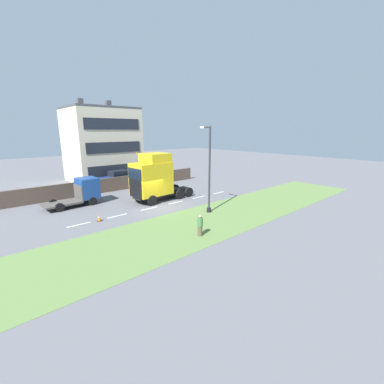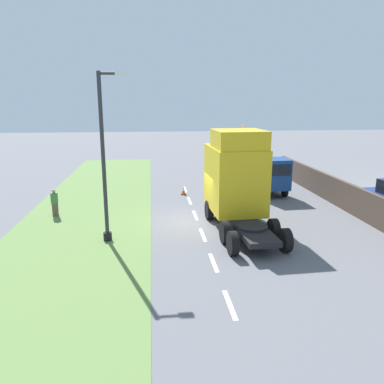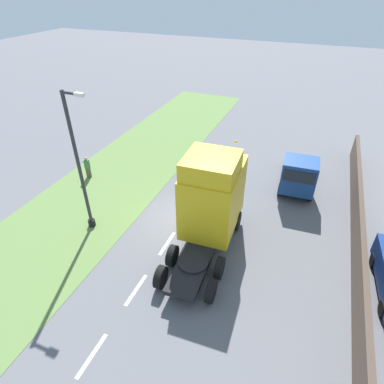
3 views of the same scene
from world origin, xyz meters
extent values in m
plane|color=slate|center=(0.00, 0.00, 0.00)|extent=(120.00, 120.00, 0.00)
cube|color=#607F42|center=(-6.00, 0.00, 0.01)|extent=(7.00, 44.00, 0.01)
cube|color=white|center=(0.00, -8.70, 0.00)|extent=(0.16, 1.80, 0.00)
cube|color=white|center=(0.00, -5.50, 0.00)|extent=(0.16, 1.80, 0.00)
cube|color=white|center=(0.00, -2.30, 0.00)|extent=(0.16, 1.80, 0.00)
cube|color=white|center=(0.00, 0.90, 0.00)|extent=(0.16, 1.80, 0.00)
cube|color=white|center=(0.00, 4.10, 0.00)|extent=(0.16, 1.80, 0.00)
cube|color=white|center=(0.00, 7.30, 0.00)|extent=(0.16, 1.80, 0.00)
cube|color=#4C3D33|center=(9.00, 0.00, 0.83)|extent=(0.25, 24.00, 1.66)
cube|color=beige|center=(16.65, -1.87, 4.98)|extent=(8.14, 8.82, 9.97)
cube|color=#1E232D|center=(12.54, -1.87, 1.99)|extent=(0.08, 7.50, 1.40)
cube|color=#1E232D|center=(12.54, -1.87, 4.98)|extent=(0.08, 7.50, 1.40)
cube|color=#1E232D|center=(12.54, -1.87, 7.97)|extent=(0.08, 7.50, 1.40)
cube|color=#47474C|center=(16.65, -1.87, 10.12)|extent=(8.14, 8.82, 0.30)
cube|color=#47474C|center=(17.46, 0.34, 10.82)|extent=(0.70, 0.70, 1.10)
cube|color=#47474C|center=(17.46, -3.63, 10.82)|extent=(0.70, 0.70, 1.10)
cube|color=black|center=(1.95, -2.21, 0.67)|extent=(1.72, 6.90, 0.24)
cube|color=gold|center=(1.88, -0.67, 2.41)|extent=(2.70, 3.88, 3.25)
cube|color=black|center=(1.78, 1.24, 1.70)|extent=(2.14, 0.16, 1.82)
cube|color=black|center=(1.78, 1.24, 3.13)|extent=(2.27, 0.17, 1.04)
cube|color=gold|center=(1.90, -1.23, 4.49)|extent=(2.51, 2.56, 0.90)
sphere|color=orange|center=(2.51, 0.49, 5.01)|extent=(0.14, 0.14, 0.14)
cylinder|color=black|center=(2.03, -3.75, 0.85)|extent=(1.45, 1.45, 0.12)
cylinder|color=black|center=(0.68, 0.13, 0.52)|extent=(0.37, 1.05, 1.04)
cylinder|color=black|center=(2.99, 0.24, 0.52)|extent=(0.37, 1.05, 1.04)
cylinder|color=black|center=(0.85, -3.46, 0.52)|extent=(0.37, 1.05, 1.04)
cylinder|color=black|center=(3.17, -3.35, 0.52)|extent=(0.37, 1.05, 1.04)
cylinder|color=black|center=(0.92, -4.83, 0.52)|extent=(0.37, 1.05, 1.04)
cylinder|color=black|center=(3.23, -4.72, 0.52)|extent=(0.37, 1.05, 1.04)
cube|color=navy|center=(5.59, 4.47, 1.59)|extent=(2.10, 1.87, 2.02)
cube|color=black|center=(5.64, 3.57, 1.99)|extent=(1.77, 0.13, 0.73)
cube|color=#4C4742|center=(5.46, 6.99, 0.49)|extent=(2.18, 3.38, 0.18)
cube|color=#4C4742|center=(5.54, 5.41, 1.29)|extent=(2.01, 0.21, 1.41)
cylinder|color=black|center=(6.52, 4.52, 0.40)|extent=(0.28, 0.81, 0.80)
cylinder|color=black|center=(4.67, 4.43, 0.40)|extent=(0.28, 0.81, 0.80)
cylinder|color=black|center=(6.36, 7.55, 0.40)|extent=(0.28, 0.81, 0.80)
cylinder|color=black|center=(4.51, 7.45, 0.40)|extent=(0.28, 0.81, 0.80)
cube|color=navy|center=(10.78, -1.33, 0.84)|extent=(2.18, 4.44, 1.14)
cube|color=black|center=(10.78, -1.44, 1.79)|extent=(1.76, 2.48, 0.76)
cylinder|color=black|center=(9.79, 0.01, 0.32)|extent=(0.24, 0.65, 0.64)
cylinder|color=black|center=(11.57, 0.13, 0.32)|extent=(0.24, 0.65, 0.64)
cylinder|color=black|center=(9.99, -2.79, 0.32)|extent=(0.24, 0.65, 0.64)
cylinder|color=black|center=(11.76, -2.67, 0.32)|extent=(0.24, 0.65, 0.64)
cylinder|color=black|center=(-4.49, -2.57, 0.20)|extent=(0.38, 0.38, 0.40)
cylinder|color=#2D2D33|center=(-4.49, -2.57, 3.77)|extent=(0.17, 0.17, 7.54)
cylinder|color=#2D2D33|center=(-4.04, -2.57, 7.44)|extent=(0.90, 0.12, 0.12)
cube|color=silver|center=(-3.59, -2.57, 7.44)|extent=(0.44, 0.20, 0.16)
cylinder|color=brown|center=(-7.84, 1.66, 0.37)|extent=(0.34, 0.34, 0.75)
cylinder|color=#3F723F|center=(-7.84, 1.66, 1.04)|extent=(0.39, 0.39, 0.59)
sphere|color=tan|center=(-7.84, 1.66, 1.44)|extent=(0.20, 0.20, 0.20)
cube|color=black|center=(-0.25, 5.76, 0.01)|extent=(0.36, 0.36, 0.03)
cone|color=orange|center=(-0.25, 5.76, 0.31)|extent=(0.28, 0.28, 0.55)
cylinder|color=white|center=(-0.25, 5.76, 0.33)|extent=(0.17, 0.17, 0.07)
camera|label=1|loc=(-20.03, 13.12, 7.20)|focal=24.00mm
camera|label=2|loc=(-2.35, -19.24, 6.33)|focal=35.00mm
camera|label=3|loc=(5.79, -13.21, 11.62)|focal=30.00mm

